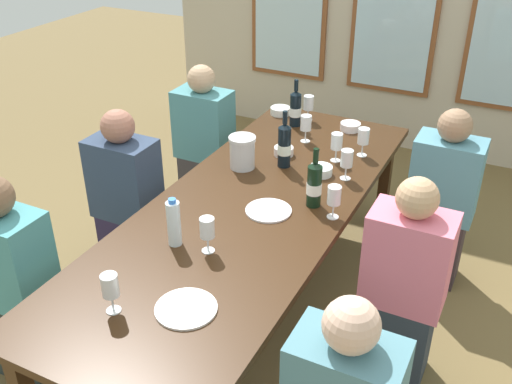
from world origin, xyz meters
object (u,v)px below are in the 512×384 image
(tasting_bowl_3, at_px, (350,126))
(wine_glass_5, at_px, (110,286))
(water_bottle, at_px, (174,223))
(wine_glass_0, at_px, (309,104))
(wine_bottle_2, at_px, (295,108))
(wine_glass_7, at_px, (347,160))
(metal_pitcher, at_px, (242,152))
(wine_glass_3, at_px, (306,124))
(tasting_bowl_0, at_px, (284,151))
(white_plate_1, at_px, (186,308))
(wine_glass_1, at_px, (363,138))
(wine_bottle_0, at_px, (284,145))
(wine_glass_2, at_px, (334,196))
(wine_bottle_1, at_px, (314,184))
(wine_glass_6, at_px, (337,143))
(white_plate_0, at_px, (268,210))
(tasting_bowl_2, at_px, (280,111))
(seated_person_1, at_px, (441,202))
(tasting_bowl_1, at_px, (321,170))
(dining_table, at_px, (251,216))
(seated_person_5, at_px, (403,287))
(seated_person_2, at_px, (15,286))
(seated_person_4, at_px, (127,203))
(wine_glass_4, at_px, (207,229))
(seated_person_0, at_px, (205,146))

(tasting_bowl_3, distance_m, wine_glass_5, 2.13)
(water_bottle, height_order, wine_glass_0, water_bottle)
(wine_bottle_2, distance_m, wine_glass_0, 0.13)
(wine_glass_0, height_order, wine_glass_7, same)
(metal_pitcher, relative_size, wine_glass_3, 1.09)
(wine_bottle_2, relative_size, tasting_bowl_0, 2.70)
(white_plate_1, distance_m, wine_glass_3, 1.69)
(water_bottle, bearing_deg, wine_glass_1, 69.20)
(wine_bottle_0, distance_m, wine_glass_2, 0.60)
(wine_bottle_0, xyz_separation_m, wine_bottle_1, (0.32, -0.34, -0.01))
(metal_pitcher, relative_size, water_bottle, 0.79)
(tasting_bowl_0, distance_m, wine_glass_1, 0.48)
(white_plate_1, distance_m, wine_glass_6, 1.51)
(white_plate_0, height_order, wine_glass_0, wine_glass_0)
(tasting_bowl_2, xyz_separation_m, seated_person_1, (1.20, -0.34, -0.24))
(wine_bottle_0, xyz_separation_m, tasting_bowl_1, (0.23, -0.01, -0.11))
(tasting_bowl_3, bearing_deg, wine_bottle_1, -82.08)
(wine_bottle_1, bearing_deg, dining_table, -152.25)
(white_plate_0, xyz_separation_m, seated_person_5, (0.72, -0.02, -0.22))
(seated_person_5, bearing_deg, seated_person_1, 90.00)
(tasting_bowl_3, bearing_deg, seated_person_5, -60.00)
(metal_pitcher, bearing_deg, wine_glass_6, 35.08)
(dining_table, xyz_separation_m, wine_bottle_0, (-0.03, 0.48, 0.20))
(white_plate_0, height_order, seated_person_2, seated_person_2)
(wine_bottle_1, height_order, tasting_bowl_1, wine_bottle_1)
(seated_person_1, relative_size, seated_person_5, 1.00)
(wine_glass_1, distance_m, wine_glass_5, 1.83)
(wine_bottle_0, height_order, wine_glass_1, wine_bottle_0)
(white_plate_0, relative_size, water_bottle, 0.98)
(wine_glass_6, relative_size, wine_glass_7, 1.00)
(seated_person_5, bearing_deg, dining_table, 178.03)
(wine_bottle_1, distance_m, wine_glass_1, 0.67)
(seated_person_4, bearing_deg, wine_glass_6, 32.65)
(tasting_bowl_2, xyz_separation_m, water_bottle, (0.22, -1.65, 0.09))
(wine_bottle_2, relative_size, wine_glass_4, 1.81)
(wine_glass_3, xyz_separation_m, seated_person_1, (0.87, -0.00, -0.33))
(wine_glass_3, relative_size, seated_person_1, 0.16)
(dining_table, relative_size, wine_glass_1, 15.39)
(wine_glass_2, distance_m, seated_person_0, 1.52)
(wine_bottle_2, relative_size, wine_glass_3, 1.81)
(tasting_bowl_1, relative_size, wine_glass_5, 0.74)
(wine_glass_1, bearing_deg, tasting_bowl_2, 152.18)
(wine_glass_4, xyz_separation_m, seated_person_1, (0.82, 1.29, -0.34))
(tasting_bowl_3, distance_m, wine_glass_3, 0.37)
(wine_glass_5, bearing_deg, metal_pitcher, 95.23)
(wine_bottle_0, xyz_separation_m, wine_bottle_2, (-0.18, 0.57, -0.01))
(tasting_bowl_3, height_order, wine_glass_6, wine_glass_6)
(metal_pitcher, height_order, wine_glass_1, metal_pitcher)
(wine_bottle_1, relative_size, seated_person_2, 0.29)
(tasting_bowl_2, distance_m, seated_person_4, 1.28)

